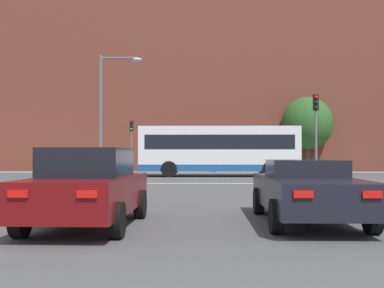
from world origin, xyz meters
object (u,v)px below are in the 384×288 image
car_saloon_left (88,187)px  traffic_light_far_left (131,137)px  pedestrian_waiting (266,160)px  pedestrian_walking_east (214,159)px  car_roadster_right (307,190)px  traffic_light_near_right (316,124)px  bus_crossing_lead (219,150)px  street_lamp_junction (108,103)px

car_saloon_left → traffic_light_far_left: bearing=98.0°
pedestrian_waiting → pedestrian_walking_east: (-4.01, 0.04, 0.08)m
car_roadster_right → pedestrian_waiting: (2.80, 27.27, 0.28)m
traffic_light_near_right → car_roadster_right: bearing=-104.1°
traffic_light_near_right → pedestrian_walking_east: bearing=109.6°
car_roadster_right → traffic_light_near_right: 14.63m
pedestrian_waiting → traffic_light_far_left: bearing=9.8°
traffic_light_far_left → pedestrian_waiting: (10.53, -0.14, -1.78)m
bus_crossing_lead → car_roadster_right: bearing=-176.9°
car_saloon_left → traffic_light_near_right: 16.88m
bus_crossing_lead → traffic_light_near_right: (4.64, -6.77, 1.25)m
traffic_light_near_right → car_saloon_left: bearing=-118.7°
car_saloon_left → street_lamp_junction: size_ratio=0.65×
traffic_light_far_left → street_lamp_junction: size_ratio=0.61×
street_lamp_junction → car_roadster_right: bearing=-64.6°
street_lamp_junction → pedestrian_walking_east: size_ratio=3.80×
car_roadster_right → traffic_light_far_left: (-7.74, 27.41, 2.06)m
street_lamp_junction → traffic_light_far_left: bearing=92.7°
car_saloon_left → pedestrian_waiting: size_ratio=2.62×
bus_crossing_lead → car_saloon_left: bearing=171.0°
car_roadster_right → street_lamp_junction: (-7.16, 15.06, 3.46)m
bus_crossing_lead → street_lamp_junction: (-6.05, -5.72, 2.43)m
car_roadster_right → traffic_light_near_right: bearing=76.3°
traffic_light_near_right → pedestrian_waiting: bearing=93.2°
bus_crossing_lead → traffic_light_far_left: bearing=45.0°
traffic_light_near_right → pedestrian_walking_east: traffic_light_near_right is taller
street_lamp_junction → pedestrian_waiting: size_ratio=4.06×
car_saloon_left → car_roadster_right: car_saloon_left is taller
street_lamp_junction → pedestrian_walking_east: 13.97m
traffic_light_far_left → pedestrian_waiting: 10.68m
traffic_light_near_right → pedestrian_waiting: (-0.73, 13.25, -2.01)m
traffic_light_near_right → traffic_light_far_left: traffic_light_near_right is taller
street_lamp_junction → pedestrian_waiting: bearing=50.8°
car_roadster_right → bus_crossing_lead: bus_crossing_lead is taller
traffic_light_far_left → pedestrian_waiting: size_ratio=2.46×
car_saloon_left → pedestrian_walking_east: bearing=84.8°
pedestrian_waiting → pedestrian_walking_east: pedestrian_walking_east is taller
car_saloon_left → traffic_light_near_right: (8.03, 14.69, 2.18)m
traffic_light_far_left → pedestrian_walking_east: size_ratio=2.31×
traffic_light_far_left → car_saloon_left: bearing=-83.4°
traffic_light_near_right → traffic_light_far_left: (-11.27, 13.39, -0.23)m
car_saloon_left → street_lamp_junction: street_lamp_junction is taller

